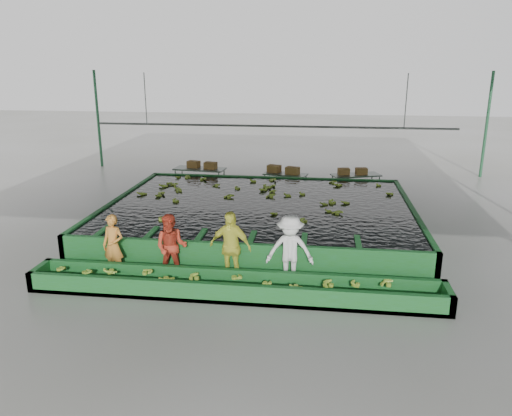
# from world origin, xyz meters

# --- Properties ---
(ground) EXTENTS (80.00, 80.00, 0.00)m
(ground) POSITION_xyz_m (0.00, 0.00, 0.00)
(ground) COLOR gray
(ground) RESTS_ON ground
(shed_roof) EXTENTS (20.00, 22.00, 0.04)m
(shed_roof) POSITION_xyz_m (0.00, 0.00, 5.00)
(shed_roof) COLOR gray
(shed_roof) RESTS_ON shed_posts
(shed_posts) EXTENTS (20.00, 22.00, 5.00)m
(shed_posts) POSITION_xyz_m (0.00, 0.00, 2.50)
(shed_posts) COLOR #26603A
(shed_posts) RESTS_ON ground
(flotation_tank) EXTENTS (10.00, 8.00, 0.90)m
(flotation_tank) POSITION_xyz_m (0.00, 1.50, 0.45)
(flotation_tank) COLOR #195E25
(flotation_tank) RESTS_ON ground
(tank_water) EXTENTS (9.70, 7.70, 0.00)m
(tank_water) POSITION_xyz_m (0.00, 1.50, 0.85)
(tank_water) COLOR black
(tank_water) RESTS_ON flotation_tank
(sorting_trough) EXTENTS (10.00, 1.00, 0.50)m
(sorting_trough) POSITION_xyz_m (0.00, -3.60, 0.25)
(sorting_trough) COLOR #195E25
(sorting_trough) RESTS_ON ground
(cableway_rail) EXTENTS (0.08, 0.08, 14.00)m
(cableway_rail) POSITION_xyz_m (0.00, 5.00, 3.00)
(cableway_rail) COLOR #59605B
(cableway_rail) RESTS_ON shed_roof
(rail_hanger_left) EXTENTS (0.04, 0.04, 2.00)m
(rail_hanger_left) POSITION_xyz_m (-5.00, 5.00, 4.00)
(rail_hanger_left) COLOR #59605B
(rail_hanger_left) RESTS_ON shed_roof
(rail_hanger_right) EXTENTS (0.04, 0.04, 2.00)m
(rail_hanger_right) POSITION_xyz_m (5.00, 5.00, 4.00)
(rail_hanger_right) COLOR #59605B
(rail_hanger_right) RESTS_ON shed_roof
(worker_a) EXTENTS (0.67, 0.51, 1.64)m
(worker_a) POSITION_xyz_m (-3.30, -2.80, 0.82)
(worker_a) COLOR orange
(worker_a) RESTS_ON ground
(worker_b) EXTENTS (0.86, 0.68, 1.72)m
(worker_b) POSITION_xyz_m (-1.74, -2.80, 0.86)
(worker_b) COLOR red
(worker_b) RESTS_ON ground
(worker_c) EXTENTS (1.16, 0.66, 1.87)m
(worker_c) POSITION_xyz_m (-0.22, -2.80, 0.93)
(worker_c) COLOR #EEEE4A
(worker_c) RESTS_ON ground
(worker_d) EXTENTS (1.20, 0.71, 1.83)m
(worker_d) POSITION_xyz_m (1.28, -2.80, 0.91)
(worker_d) COLOR white
(worker_d) RESTS_ON ground
(packing_table_left) EXTENTS (2.25, 1.10, 0.99)m
(packing_table_left) POSITION_xyz_m (-3.22, 6.28, 0.49)
(packing_table_left) COLOR #59605B
(packing_table_left) RESTS_ON ground
(packing_table_mid) EXTENTS (1.94, 1.12, 0.83)m
(packing_table_mid) POSITION_xyz_m (0.48, 6.39, 0.42)
(packing_table_mid) COLOR #59605B
(packing_table_mid) RESTS_ON ground
(packing_table_right) EXTENTS (2.15, 1.43, 0.91)m
(packing_table_right) POSITION_xyz_m (3.42, 6.28, 0.45)
(packing_table_right) COLOR #59605B
(packing_table_right) RESTS_ON ground
(box_stack_left) EXTENTS (1.36, 0.64, 0.28)m
(box_stack_left) POSITION_xyz_m (-3.12, 6.30, 0.99)
(box_stack_left) COLOR brown
(box_stack_left) RESTS_ON packing_table_left
(box_stack_mid) EXTENTS (1.45, 0.85, 0.30)m
(box_stack_mid) POSITION_xyz_m (0.38, 6.46, 0.83)
(box_stack_mid) COLOR brown
(box_stack_mid) RESTS_ON packing_table_mid
(box_stack_right) EXTENTS (1.25, 0.55, 0.26)m
(box_stack_right) POSITION_xyz_m (3.28, 6.26, 0.91)
(box_stack_right) COLOR brown
(box_stack_right) RESTS_ON packing_table_right
(floating_bananas) EXTENTS (8.67, 5.91, 0.12)m
(floating_bananas) POSITION_xyz_m (0.00, 2.30, 0.85)
(floating_bananas) COLOR #8AAF2F
(floating_bananas) RESTS_ON tank_water
(trough_bananas) EXTENTS (9.02, 0.60, 0.12)m
(trough_bananas) POSITION_xyz_m (0.00, -3.60, 0.40)
(trough_bananas) COLOR #8AAF2F
(trough_bananas) RESTS_ON sorting_trough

